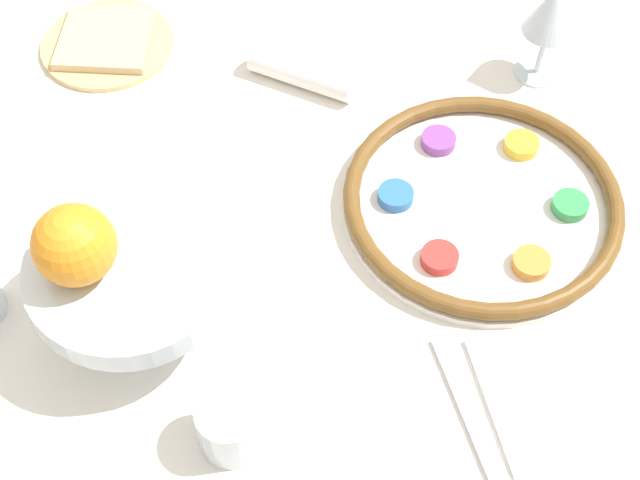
{
  "coord_description": "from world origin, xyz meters",
  "views": [
    {
      "loc": [
        -0.05,
        0.66,
        1.55
      ],
      "look_at": [
        -0.01,
        0.09,
        0.75
      ],
      "focal_mm": 50.0,
      "sensor_mm": 36.0,
      "label": 1
    }
  ],
  "objects_px": {
    "seder_plate": "(482,200)",
    "orange_fruit": "(74,245)",
    "fruit_stand": "(132,275)",
    "cup_mid": "(231,425)",
    "napkin_roll": "(303,72)",
    "bread_plate": "(107,42)",
    "wine_glass": "(552,12)"
  },
  "relations": [
    {
      "from": "cup_mid",
      "to": "bread_plate",
      "type": "bearing_deg",
      "value": -66.29
    },
    {
      "from": "wine_glass",
      "to": "cup_mid",
      "type": "distance_m",
      "value": 0.65
    },
    {
      "from": "seder_plate",
      "to": "bread_plate",
      "type": "bearing_deg",
      "value": -26.16
    },
    {
      "from": "wine_glass",
      "to": "seder_plate",
      "type": "bearing_deg",
      "value": 70.69
    },
    {
      "from": "seder_plate",
      "to": "wine_glass",
      "type": "distance_m",
      "value": 0.27
    },
    {
      "from": "seder_plate",
      "to": "cup_mid",
      "type": "xyz_separation_m",
      "value": [
        0.26,
        0.31,
        0.02
      ]
    },
    {
      "from": "seder_plate",
      "to": "napkin_roll",
      "type": "relative_size",
      "value": 2.19
    },
    {
      "from": "orange_fruit",
      "to": "napkin_roll",
      "type": "distance_m",
      "value": 0.45
    },
    {
      "from": "orange_fruit",
      "to": "cup_mid",
      "type": "bearing_deg",
      "value": 142.02
    },
    {
      "from": "napkin_roll",
      "to": "cup_mid",
      "type": "height_order",
      "value": "cup_mid"
    },
    {
      "from": "fruit_stand",
      "to": "cup_mid",
      "type": "relative_size",
      "value": 3.24
    },
    {
      "from": "fruit_stand",
      "to": "orange_fruit",
      "type": "distance_m",
      "value": 0.08
    },
    {
      "from": "orange_fruit",
      "to": "seder_plate",
      "type": "bearing_deg",
      "value": -155.28
    },
    {
      "from": "seder_plate",
      "to": "bread_plate",
      "type": "xyz_separation_m",
      "value": [
        0.5,
        -0.25,
        -0.01
      ]
    },
    {
      "from": "fruit_stand",
      "to": "cup_mid",
      "type": "bearing_deg",
      "value": 130.78
    },
    {
      "from": "orange_fruit",
      "to": "bread_plate",
      "type": "height_order",
      "value": "orange_fruit"
    },
    {
      "from": "seder_plate",
      "to": "fruit_stand",
      "type": "relative_size",
      "value": 1.55
    },
    {
      "from": "napkin_roll",
      "to": "fruit_stand",
      "type": "bearing_deg",
      "value": 69.18
    },
    {
      "from": "wine_glass",
      "to": "orange_fruit",
      "type": "bearing_deg",
      "value": 40.68
    },
    {
      "from": "fruit_stand",
      "to": "bread_plate",
      "type": "relative_size",
      "value": 1.17
    },
    {
      "from": "fruit_stand",
      "to": "napkin_roll",
      "type": "bearing_deg",
      "value": -110.82
    },
    {
      "from": "orange_fruit",
      "to": "cup_mid",
      "type": "height_order",
      "value": "orange_fruit"
    },
    {
      "from": "orange_fruit",
      "to": "bread_plate",
      "type": "bearing_deg",
      "value": -78.47
    },
    {
      "from": "seder_plate",
      "to": "orange_fruit",
      "type": "xyz_separation_m",
      "value": [
        0.41,
        0.19,
        0.13
      ]
    },
    {
      "from": "wine_glass",
      "to": "napkin_roll",
      "type": "bearing_deg",
      "value": 7.63
    },
    {
      "from": "orange_fruit",
      "to": "cup_mid",
      "type": "relative_size",
      "value": 1.25
    },
    {
      "from": "seder_plate",
      "to": "orange_fruit",
      "type": "distance_m",
      "value": 0.47
    },
    {
      "from": "wine_glass",
      "to": "orange_fruit",
      "type": "distance_m",
      "value": 0.66
    },
    {
      "from": "orange_fruit",
      "to": "napkin_roll",
      "type": "bearing_deg",
      "value": -115.63
    },
    {
      "from": "fruit_stand",
      "to": "napkin_roll",
      "type": "relative_size",
      "value": 1.41
    },
    {
      "from": "wine_glass",
      "to": "bread_plate",
      "type": "relative_size",
      "value": 0.8
    },
    {
      "from": "bread_plate",
      "to": "cup_mid",
      "type": "height_order",
      "value": "cup_mid"
    }
  ]
}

